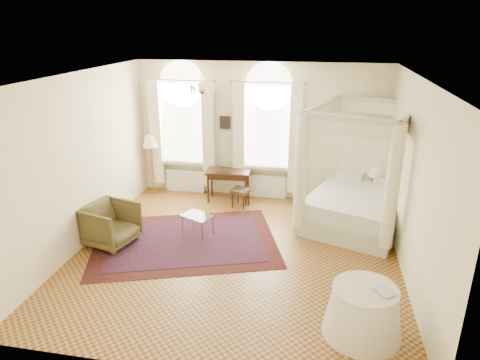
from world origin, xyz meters
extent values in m
plane|color=olive|center=(0.00, 0.00, 0.00)|extent=(6.00, 6.00, 0.00)
plane|color=#FFF2C2|center=(0.00, 3.00, 1.65)|extent=(6.00, 0.00, 6.00)
plane|color=#FFF2C2|center=(0.00, -3.00, 1.65)|extent=(6.00, 0.00, 6.00)
plane|color=#FFF2C2|center=(-3.00, 0.00, 1.65)|extent=(0.00, 6.00, 6.00)
plane|color=#FFF2C2|center=(3.00, 0.00, 1.65)|extent=(0.00, 6.00, 6.00)
plane|color=white|center=(0.00, 0.00, 3.30)|extent=(6.00, 6.00, 0.00)
cube|color=white|center=(-1.90, 2.97, 1.80)|extent=(1.10, 0.04, 1.90)
cylinder|color=white|center=(-1.90, 2.97, 2.75)|extent=(1.10, 0.04, 1.10)
cube|color=white|center=(-1.90, 2.88, 0.81)|extent=(1.32, 0.24, 0.08)
cube|color=#F5E8CB|center=(-2.57, 2.80, 1.55)|extent=(0.28, 0.14, 2.60)
cube|color=#F5E8CB|center=(-1.23, 2.80, 1.55)|extent=(0.28, 0.14, 2.60)
cube|color=white|center=(-1.90, 2.90, 0.30)|extent=(1.00, 0.12, 0.58)
cube|color=white|center=(0.20, 2.97, 1.80)|extent=(1.10, 0.04, 1.90)
cylinder|color=white|center=(0.20, 2.97, 2.75)|extent=(1.10, 0.04, 1.10)
cube|color=white|center=(0.20, 2.88, 0.81)|extent=(1.32, 0.24, 0.08)
cube|color=#F5E8CB|center=(-0.47, 2.80, 1.55)|extent=(0.28, 0.14, 2.60)
cube|color=#F5E8CB|center=(0.87, 2.80, 1.55)|extent=(0.28, 0.14, 2.60)
cube|color=white|center=(0.20, 2.90, 0.30)|extent=(1.00, 0.12, 0.58)
cylinder|color=#B6803C|center=(-0.90, 1.20, 3.10)|extent=(0.02, 0.02, 0.40)
sphere|color=#B6803C|center=(-0.90, 1.20, 2.88)|extent=(0.16, 0.16, 0.16)
sphere|color=beige|center=(-0.68, 1.20, 2.95)|extent=(0.07, 0.07, 0.07)
sphere|color=beige|center=(-0.79, 1.39, 2.95)|extent=(0.07, 0.07, 0.07)
sphere|color=beige|center=(-1.01, 1.39, 2.95)|extent=(0.07, 0.07, 0.07)
sphere|color=beige|center=(-1.12, 1.20, 2.95)|extent=(0.07, 0.07, 0.07)
sphere|color=beige|center=(-1.01, 1.01, 2.95)|extent=(0.07, 0.07, 0.07)
sphere|color=beige|center=(-0.79, 1.01, 2.95)|extent=(0.07, 0.07, 0.07)
cube|color=black|center=(-0.85, 2.97, 1.85)|extent=(0.26, 0.03, 0.32)
cube|color=black|center=(1.45, 2.97, 1.95)|extent=(0.22, 0.03, 0.26)
cube|color=beige|center=(2.30, 1.74, 0.20)|extent=(2.56, 2.82, 0.40)
cube|color=silver|center=(2.30, 1.74, 0.55)|extent=(2.42, 2.68, 0.31)
cube|color=#F5E8CB|center=(2.68, 2.79, 0.99)|extent=(1.80, 0.73, 1.33)
cube|color=beige|center=(1.86, 3.07, 1.27)|extent=(0.13, 0.13, 2.54)
cube|color=beige|center=(3.50, 2.47, 1.27)|extent=(0.13, 0.13, 2.54)
cube|color=beige|center=(1.11, 1.01, 1.27)|extent=(0.13, 0.13, 2.54)
cube|color=beige|center=(2.75, 0.41, 1.27)|extent=(0.13, 0.13, 2.54)
cube|color=beige|center=(2.68, 2.77, 2.54)|extent=(1.80, 0.73, 0.09)
cube|color=beige|center=(1.93, 0.71, 2.54)|extent=(1.80, 0.73, 0.09)
cube|color=beige|center=(1.48, 2.04, 2.54)|extent=(0.88, 2.21, 0.09)
cube|color=beige|center=(3.12, 1.44, 2.54)|extent=(0.88, 2.21, 0.09)
cube|color=#F5E8CB|center=(2.68, 2.77, 2.39)|extent=(1.84, 0.71, 0.31)
cube|color=#F5E8CB|center=(1.93, 0.71, 2.39)|extent=(1.84, 0.71, 0.31)
cube|color=#F5E8CB|center=(1.48, 2.04, 2.39)|extent=(0.86, 2.26, 0.31)
cube|color=#F5E8CB|center=(3.12, 1.44, 2.39)|extent=(0.86, 2.26, 0.31)
cylinder|color=#F5E8CB|center=(1.11, 1.01, 1.38)|extent=(0.24, 0.24, 2.32)
cylinder|color=#F5E8CB|center=(2.75, 0.41, 1.38)|extent=(0.24, 0.24, 2.32)
cube|color=#33200E|center=(2.70, 2.70, 0.31)|extent=(0.47, 0.43, 0.62)
cylinder|color=#B6803C|center=(2.73, 2.65, 0.73)|extent=(0.13, 0.13, 0.21)
cone|color=beige|center=(2.73, 2.65, 0.94)|extent=(0.30, 0.30, 0.23)
cube|color=#33200E|center=(-0.68, 2.51, 0.75)|extent=(1.07, 0.59, 0.06)
cube|color=#33200E|center=(-0.68, 2.51, 0.66)|extent=(0.96, 0.48, 0.10)
cylinder|color=#33200E|center=(-1.15, 2.70, 0.36)|extent=(0.05, 0.05, 0.73)
cylinder|color=#33200E|center=(-0.24, 2.74, 0.36)|extent=(0.05, 0.05, 0.73)
cylinder|color=#33200E|center=(-1.13, 2.28, 0.36)|extent=(0.05, 0.05, 0.73)
cylinder|color=#33200E|center=(-0.22, 2.33, 0.36)|extent=(0.05, 0.05, 0.73)
imported|color=black|center=(-0.76, 2.41, 0.79)|extent=(0.40, 0.29, 0.03)
cube|color=#40341B|center=(-0.32, 2.21, 0.41)|extent=(0.48, 0.48, 0.08)
cylinder|color=#33200E|center=(-0.50, 2.11, 0.18)|extent=(0.04, 0.04, 0.37)
cylinder|color=#33200E|center=(-0.22, 2.03, 0.18)|extent=(0.04, 0.04, 0.37)
cylinder|color=#33200E|center=(-0.42, 2.39, 0.18)|extent=(0.04, 0.04, 0.37)
cylinder|color=#33200E|center=(-0.14, 2.31, 0.18)|extent=(0.04, 0.04, 0.37)
imported|color=#483E1F|center=(-2.49, -0.05, 0.41)|extent=(1.11, 1.09, 0.83)
cube|color=silver|center=(-0.94, 0.66, 0.41)|extent=(0.74, 0.65, 0.02)
cylinder|color=#B6803C|center=(-1.25, 0.62, 0.21)|extent=(0.02, 0.02, 0.41)
cylinder|color=#B6803C|center=(-0.76, 0.39, 0.21)|extent=(0.02, 0.02, 0.41)
cylinder|color=#B6803C|center=(-1.11, 0.93, 0.21)|extent=(0.02, 0.02, 0.41)
cylinder|color=#B6803C|center=(-0.62, 0.71, 0.21)|extent=(0.02, 0.02, 0.41)
cylinder|color=#B6803C|center=(-2.70, 2.70, 0.01)|extent=(0.26, 0.26, 0.03)
cylinder|color=#B6803C|center=(-2.70, 2.70, 0.66)|extent=(0.04, 0.04, 1.32)
cone|color=beige|center=(-2.70, 2.70, 1.37)|extent=(0.39, 0.39, 0.28)
cube|color=#461810|center=(-1.09, 0.29, 0.00)|extent=(4.21, 3.58, 0.01)
cube|color=black|center=(-1.09, 0.29, 0.01)|extent=(3.50, 2.87, 0.01)
cone|color=white|center=(2.17, -1.83, 0.35)|extent=(1.10, 1.10, 0.71)
cylinder|color=white|center=(2.17, -1.83, 0.73)|extent=(0.90, 0.90, 0.04)
imported|color=black|center=(2.32, -1.95, 0.76)|extent=(0.32, 0.34, 0.03)
camera|label=1|loc=(1.41, -7.00, 4.14)|focal=32.00mm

